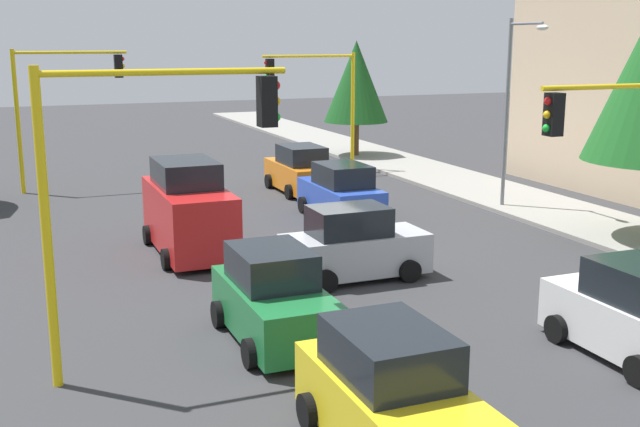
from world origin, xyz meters
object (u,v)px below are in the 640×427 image
Objects in this scene: car_yellow at (393,398)px; delivery_van_red at (188,211)px; car_silver at (354,246)px; street_lamp_curbside at (514,93)px; car_orange at (300,171)px; tree_roadside_far at (356,82)px; traffic_signal_near_left at (631,146)px; car_white at (634,315)px; traffic_signal_far_left at (318,89)px; traffic_signal_far_right at (61,91)px; traffic_signal_near_right at (144,160)px; car_green at (274,299)px; car_blue at (341,193)px.

delivery_van_red is at bearing -178.69° from car_yellow.
car_yellow is (8.46, -3.19, 0.00)m from car_silver.
car_yellow is at bearing 1.31° from delivery_van_red.
street_lamp_curbside is 1.82× the size of car_silver.
car_orange is at bearing 163.21° from car_yellow.
tree_roadside_far is 20.43m from delivery_van_red.
car_silver is 12.28m from car_orange.
traffic_signal_near_left is 10.05m from car_yellow.
car_white is at bearing -38.58° from traffic_signal_near_left.
traffic_signal_far_right is at bearing -90.00° from traffic_signal_far_left.
car_white is at bearing 30.06° from delivery_van_red.
traffic_signal_near_right is 6.19m from car_yellow.
traffic_signal_near_left is 1.38× the size of car_green.
car_blue is (-10.79, 8.61, -3.22)m from traffic_signal_near_right.
car_orange is at bearing 157.47° from car_green.
tree_roadside_far is 22.24m from car_silver.
car_green is (-5.12, -0.18, -0.00)m from car_yellow.
car_white is at bearing -25.19° from street_lamp_curbside.
car_white is 18.86m from car_orange.
car_yellow is (4.46, 2.84, -3.22)m from traffic_signal_near_right.
car_yellow is 1.04× the size of car_green.
car_yellow is (24.46, 2.85, -3.26)m from traffic_signal_far_right.
car_orange is (-15.91, -2.37, -2.90)m from traffic_signal_near_left.
traffic_signal_near_left is at bearing 53.14° from car_silver.
traffic_signal_near_right is 1.51× the size of car_silver.
car_yellow is at bearing 6.65° from traffic_signal_far_right.
traffic_signal_far_left reaches higher than car_silver.
delivery_van_red reaches higher than car_blue.
traffic_signal_near_right is 1.56× the size of car_white.
delivery_van_red is at bearing -140.49° from car_silver.
traffic_signal_far_left is at bearing 150.28° from traffic_signal_near_right.
traffic_signal_far_left is 10.97m from street_lamp_curbside.
traffic_signal_near_right is 10.02m from car_white.
car_orange is (-6.30, -5.93, -3.45)m from street_lamp_curbside.
traffic_signal_near_left is 11.51m from car_blue.
delivery_van_red is 1.19× the size of car_yellow.
traffic_signal_near_right is at bearing -17.27° from delivery_van_red.
car_silver is at bearing 134.77° from car_green.
traffic_signal_far_right is 13.03m from car_blue.
traffic_signal_far_left is 0.97× the size of traffic_signal_near_right.
car_green is 0.92× the size of car_orange.
car_silver is 1.03× the size of car_white.
traffic_signal_near_left is 1.39× the size of car_silver.
traffic_signal_far_left reaches higher than car_green.
car_orange is at bearing 65.58° from traffic_signal_far_right.
traffic_signal_near_left is (20.00, 11.37, -0.35)m from traffic_signal_far_right.
car_green is at bearing -45.23° from car_silver.
street_lamp_curbside is at bearing 79.43° from car_blue.
street_lamp_curbside is 15.57m from car_green.
delivery_van_red is 10.04m from car_orange.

